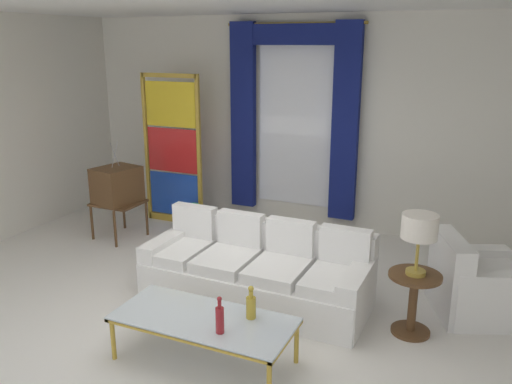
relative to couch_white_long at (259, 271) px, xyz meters
The scene contains 13 objects.
ground_plane 0.67m from the couch_white_long, 117.96° to the right, with size 16.00×16.00×0.00m, color white.
wall_rear 2.81m from the couch_white_long, 96.32° to the left, with size 8.00×0.12×3.00m, color white.
curtained_window 2.82m from the couch_white_long, 102.48° to the left, with size 2.00×0.17×2.70m.
couch_white_long is the anchor object (origin of this frame).
coffee_table 1.24m from the couch_white_long, 87.81° to the right, with size 1.52×0.67×0.41m.
bottle_blue_decanter 1.43m from the couch_white_long, 78.46° to the right, with size 0.07×0.07×0.31m.
bottle_crystal_tall 1.17m from the couch_white_long, 69.16° to the right, with size 0.08×0.08×0.29m.
vintage_tv 2.66m from the couch_white_long, 161.06° to the left, with size 0.62×0.68×1.35m.
armchair_white 2.16m from the couch_white_long, 15.51° to the left, with size 1.06×1.05×0.80m.
stained_glass_divider 2.85m from the couch_white_long, 141.27° to the left, with size 0.95×0.05×2.20m.
peacock_figurine 2.15m from the couch_white_long, 140.67° to the left, with size 0.44×0.60×0.50m.
round_side_table 1.58m from the couch_white_long, ahead, with size 0.48×0.48×0.59m.
table_lamp_brass 1.74m from the couch_white_long, ahead, with size 0.32×0.32×0.57m.
Camera 1 is at (2.33, -4.08, 2.62)m, focal length 36.70 mm.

